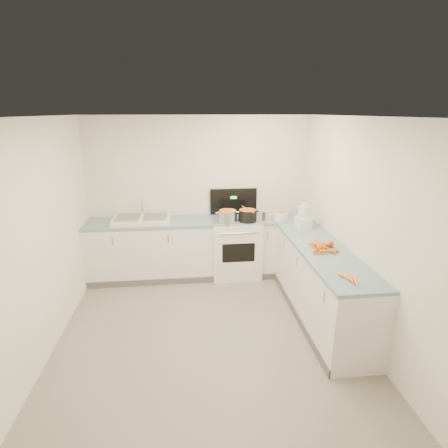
{
  "coord_description": "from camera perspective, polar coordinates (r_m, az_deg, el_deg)",
  "views": [
    {
      "loc": [
        -0.2,
        -3.51,
        2.55
      ],
      "look_at": [
        0.3,
        1.1,
        1.05
      ],
      "focal_mm": 28.0,
      "sensor_mm": 36.0,
      "label": 1
    }
  ],
  "objects": [
    {
      "name": "stove",
      "position": [
        5.64,
        1.88,
        -3.66
      ],
      "size": [
        0.76,
        0.65,
        1.36
      ],
      "color": "white",
      "rests_on": "ground"
    },
    {
      "name": "black_pot",
      "position": [
        5.35,
        3.87,
        1.28
      ],
      "size": [
        0.3,
        0.3,
        0.2
      ],
      "primitive_type": "cylinder",
      "rotation": [
        0.0,
        0.0,
        -0.07
      ],
      "color": "black",
      "rests_on": "stove"
    },
    {
      "name": "wooden_spoon",
      "position": [
        5.32,
        3.89,
        2.41
      ],
      "size": [
        0.13,
        0.41,
        0.02
      ],
      "primitive_type": "cylinder",
      "rotation": [
        1.57,
        0.0,
        0.26
      ],
      "color": "#AD7A47",
      "rests_on": "black_pot"
    },
    {
      "name": "ceiling",
      "position": [
        3.51,
        -3.05,
        17.11
      ],
      "size": [
        3.5,
        4.0,
        0.0
      ],
      "primitive_type": null,
      "rotation": [
        3.14,
        0.0,
        0.0
      ],
      "color": "white",
      "rests_on": "ground"
    },
    {
      "name": "wall_back",
      "position": [
        5.66,
        -4.03,
        4.62
      ],
      "size": [
        3.5,
        0.0,
        2.5
      ],
      "primitive_type": null,
      "rotation": [
        1.57,
        0.0,
        0.0
      ],
      "color": "white",
      "rests_on": "ground"
    },
    {
      "name": "wall_right",
      "position": [
        4.22,
        21.73,
        -1.33
      ],
      "size": [
        0.0,
        4.0,
        2.5
      ],
      "primitive_type": null,
      "rotation": [
        1.57,
        0.0,
        -1.57
      ],
      "color": "white",
      "rests_on": "ground"
    },
    {
      "name": "floor",
      "position": [
        4.34,
        -2.48,
        -18.07
      ],
      "size": [
        3.5,
        4.0,
        0.0
      ],
      "primitive_type": null,
      "color": "gray",
      "rests_on": "ground"
    },
    {
      "name": "wall_left",
      "position": [
        4.04,
        -28.35,
        -3.04
      ],
      "size": [
        0.0,
        4.0,
        2.5
      ],
      "primitive_type": null,
      "rotation": [
        1.57,
        0.0,
        1.57
      ],
      "color": "white",
      "rests_on": "ground"
    },
    {
      "name": "counter_right",
      "position": [
        4.64,
        15.59,
        -9.4
      ],
      "size": [
        0.62,
        2.2,
        0.94
      ],
      "color": "white",
      "rests_on": "ground"
    },
    {
      "name": "food_processor",
      "position": [
        5.13,
        12.88,
        1.04
      ],
      "size": [
        0.2,
        0.24,
        0.37
      ],
      "color": "white",
      "rests_on": "counter_right"
    },
    {
      "name": "steel_pot",
      "position": [
        5.28,
        0.59,
        1.14
      ],
      "size": [
        0.28,
        0.28,
        0.2
      ],
      "primitive_type": "cylinder",
      "rotation": [
        0.0,
        0.0,
        0.0
      ],
      "color": "silver",
      "rests_on": "stove"
    },
    {
      "name": "mixing_bowl",
      "position": [
        5.53,
        9.18,
        1.37
      ],
      "size": [
        0.28,
        0.28,
        0.11
      ],
      "primitive_type": "cylinder",
      "rotation": [
        0.0,
        0.0,
        -0.2
      ],
      "color": "white",
      "rests_on": "counter_back"
    },
    {
      "name": "peeled_carrots",
      "position": [
        3.72,
        20.04,
        -8.54
      ],
      "size": [
        0.14,
        0.3,
        0.04
      ],
      "color": "orange",
      "rests_on": "counter_right"
    },
    {
      "name": "extract_bottle",
      "position": [
        5.42,
        6.5,
        1.2
      ],
      "size": [
        0.05,
        0.05,
        0.12
      ],
      "primitive_type": "cylinder",
      "color": "#593319",
      "rests_on": "counter_back"
    },
    {
      "name": "peelings",
      "position": [
        5.5,
        -15.26,
        1.13
      ],
      "size": [
        0.24,
        0.15,
        0.01
      ],
      "color": "tan",
      "rests_on": "sink"
    },
    {
      "name": "spice_jar",
      "position": [
        5.41,
        7.51,
        0.98
      ],
      "size": [
        0.05,
        0.05,
        0.09
      ],
      "primitive_type": "cylinder",
      "color": "#E5B266",
      "rests_on": "counter_back"
    },
    {
      "name": "sink",
      "position": [
        5.48,
        -13.27,
        0.78
      ],
      "size": [
        0.86,
        0.52,
        0.31
      ],
      "color": "white",
      "rests_on": "counter_back"
    },
    {
      "name": "wall_front",
      "position": [
        2.0,
        1.21,
        -22.6
      ],
      "size": [
        3.5,
        0.0,
        2.5
      ],
      "primitive_type": null,
      "rotation": [
        -1.57,
        0.0,
        0.0
      ],
      "color": "white",
      "rests_on": "ground"
    },
    {
      "name": "counter_back",
      "position": [
        5.61,
        -3.72,
        -3.86
      ],
      "size": [
        3.5,
        0.62,
        0.94
      ],
      "color": "white",
      "rests_on": "ground"
    },
    {
      "name": "carrot_pile",
      "position": [
        4.44,
        15.64,
        -3.53
      ],
      "size": [
        0.35,
        0.45,
        0.09
      ],
      "color": "orange",
      "rests_on": "counter_right"
    }
  ]
}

